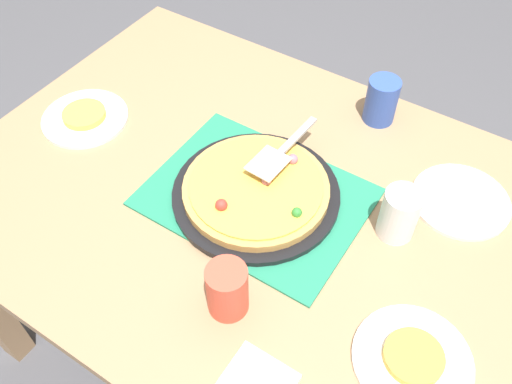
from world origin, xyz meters
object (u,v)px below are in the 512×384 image
at_px(plate_near_left, 85,118).
at_px(served_slice_left, 84,114).
at_px(plate_far_right, 412,360).
at_px(served_slice_right, 414,357).
at_px(plate_side, 461,201).
at_px(cup_far, 399,214).
at_px(cup_corner, 381,101).
at_px(pizza, 256,188).
at_px(cup_near, 227,290).
at_px(pizza_server, 281,152).
at_px(pizza_pan, 256,194).

height_order(plate_near_left, served_slice_left, served_slice_left).
relative_size(plate_far_right, served_slice_right, 2.00).
distance_m(plate_near_left, plate_side, 0.94).
bearing_deg(served_slice_right, plate_side, 97.42).
xyz_separation_m(plate_far_right, cup_far, (-0.15, 0.25, 0.06)).
distance_m(served_slice_left, cup_corner, 0.76).
height_order(pizza, plate_near_left, pizza).
distance_m(cup_near, pizza_server, 0.37).
bearing_deg(pizza_pan, plate_side, 31.17).
bearing_deg(plate_near_left, cup_corner, 33.21).
height_order(plate_side, cup_corner, cup_corner).
relative_size(pizza_pan, plate_near_left, 1.73).
bearing_deg(served_slice_left, pizza, 2.17).
bearing_deg(served_slice_right, plate_near_left, 170.99).
relative_size(cup_near, cup_far, 1.00).
distance_m(served_slice_left, cup_far, 0.82).
distance_m(pizza_pan, plate_far_right, 0.48).
relative_size(served_slice_right, pizza_server, 0.47).
xyz_separation_m(plate_side, pizza_server, (-0.39, -0.14, 0.06)).
xyz_separation_m(plate_near_left, cup_near, (0.62, -0.24, 0.06)).
height_order(cup_corner, pizza_server, cup_corner).
bearing_deg(plate_far_right, cup_corner, 120.16).
distance_m(served_slice_right, cup_far, 0.30).
relative_size(pizza_pan, served_slice_right, 3.45).
relative_size(cup_near, pizza_server, 0.52).
height_order(pizza_pan, pizza_server, pizza_server).
distance_m(cup_near, cup_corner, 0.65).
height_order(plate_near_left, plate_side, same).
relative_size(plate_side, pizza_server, 0.95).
bearing_deg(pizza_pan, plate_near_left, -177.89).
height_order(pizza_pan, cup_near, cup_near).
relative_size(pizza_pan, served_slice_left, 3.45).
distance_m(cup_far, pizza_server, 0.30).
distance_m(plate_near_left, served_slice_left, 0.01).
xyz_separation_m(served_slice_left, cup_near, (0.62, -0.24, 0.04)).
relative_size(plate_side, cup_near, 1.83).
distance_m(plate_far_right, cup_far, 0.30).
height_order(plate_side, pizza_server, pizza_server).
bearing_deg(served_slice_left, pizza_pan, 2.11).
height_order(pizza_pan, plate_far_right, pizza_pan).
relative_size(plate_near_left, served_slice_right, 2.00).
height_order(cup_near, cup_corner, same).
bearing_deg(pizza, cup_near, -68.40).
xyz_separation_m(served_slice_left, cup_far, (0.81, 0.10, 0.04)).
height_order(pizza, cup_near, cup_near).
relative_size(served_slice_left, cup_corner, 0.92).
relative_size(cup_corner, pizza_server, 0.52).
relative_size(pizza_pan, plate_side, 1.73).
height_order(cup_far, cup_corner, same).
xyz_separation_m(plate_far_right, cup_near, (-0.35, -0.09, 0.06)).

